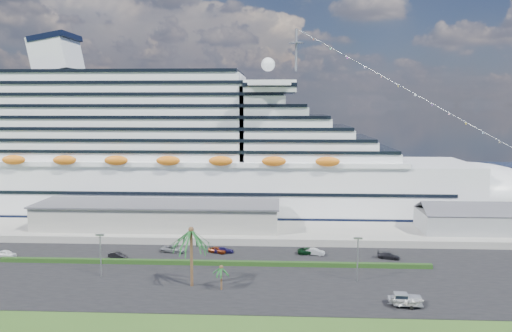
# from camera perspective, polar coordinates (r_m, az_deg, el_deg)

# --- Properties ---
(ground) EXTENTS (420.00, 420.00, 0.00)m
(ground) POSITION_cam_1_polar(r_m,az_deg,el_deg) (87.89, -1.16, -14.64)
(ground) COLOR #2F531B
(ground) RESTS_ON ground
(asphalt_lot) EXTENTS (140.00, 38.00, 0.12)m
(asphalt_lot) POSITION_cam_1_polar(r_m,az_deg,el_deg) (98.16, -0.70, -12.25)
(asphalt_lot) COLOR black
(asphalt_lot) RESTS_ON ground
(wharf) EXTENTS (240.00, 20.00, 1.80)m
(wharf) POSITION_cam_1_polar(r_m,az_deg,el_deg) (125.65, 0.13, -7.54)
(wharf) COLOR gray
(wharf) RESTS_ON ground
(water) EXTENTS (420.00, 160.00, 0.02)m
(water) POSITION_cam_1_polar(r_m,az_deg,el_deg) (214.05, 1.28, -1.74)
(water) COLOR black
(water) RESTS_ON ground
(cruise_ship) EXTENTS (191.00, 38.00, 54.00)m
(cruise_ship) POSITION_cam_1_polar(r_m,az_deg,el_deg) (148.88, -7.73, 0.85)
(cruise_ship) COLOR silver
(cruise_ship) RESTS_ON ground
(terminal_building) EXTENTS (61.00, 15.00, 6.30)m
(terminal_building) POSITION_cam_1_polar(r_m,az_deg,el_deg) (128.30, -11.15, -5.48)
(terminal_building) COLOR gray
(terminal_building) RESTS_ON wharf
(port_shed) EXTENTS (24.00, 12.31, 7.37)m
(port_shed) POSITION_cam_1_polar(r_m,az_deg,el_deg) (132.97, 23.25, -5.76)
(port_shed) COLOR gray
(port_shed) RESTS_ON wharf
(hedge) EXTENTS (88.00, 1.10, 0.90)m
(hedge) POSITION_cam_1_polar(r_m,az_deg,el_deg) (103.48, -5.03, -10.96)
(hedge) COLOR black
(hedge) RESTS_ON asphalt_lot
(lamp_post_left) EXTENTS (1.60, 0.35, 8.27)m
(lamp_post_left) POSITION_cam_1_polar(r_m,az_deg,el_deg) (99.42, -17.36, -9.13)
(lamp_post_left) COLOR gray
(lamp_post_left) RESTS_ON asphalt_lot
(lamp_post_right) EXTENTS (1.60, 0.35, 8.27)m
(lamp_post_right) POSITION_cam_1_polar(r_m,az_deg,el_deg) (94.57, 11.55, -9.78)
(lamp_post_right) COLOR gray
(lamp_post_right) RESTS_ON asphalt_lot
(palm_tall) EXTENTS (8.82, 8.82, 11.13)m
(palm_tall) POSITION_cam_1_polar(r_m,az_deg,el_deg) (89.99, -7.42, -8.01)
(palm_tall) COLOR #47301E
(palm_tall) RESTS_ON ground
(palm_short) EXTENTS (3.53, 3.53, 4.56)m
(palm_short) POSITION_cam_1_polar(r_m,az_deg,el_deg) (89.37, -3.99, -11.78)
(palm_short) COLOR #47301E
(palm_short) RESTS_ON ground
(parked_car_0) EXTENTS (4.70, 2.93, 1.49)m
(parked_car_0) POSITION_cam_1_polar(r_m,az_deg,el_deg) (120.46, -26.62, -8.95)
(parked_car_0) COLOR white
(parked_car_0) RESTS_ON asphalt_lot
(parked_car_1) EXTENTS (4.34, 2.74, 1.35)m
(parked_car_1) POSITION_cam_1_polar(r_m,az_deg,el_deg) (111.01, -15.53, -9.82)
(parked_car_1) COLOR black
(parked_car_1) RESTS_ON asphalt_lot
(parked_car_2) EXTENTS (5.86, 3.51, 1.53)m
(parked_car_2) POSITION_cam_1_polar(r_m,az_deg,el_deg) (113.03, -9.43, -9.31)
(parked_car_2) COLOR gray
(parked_car_2) RESTS_ON asphalt_lot
(parked_car_3) EXTENTS (4.48, 2.25, 1.25)m
(parked_car_3) POSITION_cam_1_polar(r_m,az_deg,el_deg) (111.24, -3.70, -9.57)
(parked_car_3) COLOR #1C164E
(parked_car_3) RESTS_ON asphalt_lot
(parked_car_4) EXTENTS (4.44, 3.05, 1.40)m
(parked_car_4) POSITION_cam_1_polar(r_m,az_deg,el_deg) (111.23, -4.41, -9.53)
(parked_car_4) COLOR #63220D
(parked_car_4) RESTS_ON asphalt_lot
(parked_car_5) EXTENTS (4.47, 2.44, 1.40)m
(parked_car_5) POSITION_cam_1_polar(r_m,az_deg,el_deg) (110.26, 6.74, -9.71)
(parked_car_5) COLOR #B1B4B8
(parked_car_5) RESTS_ON asphalt_lot
(parked_car_6) EXTENTS (4.94, 2.30, 1.37)m
(parked_car_6) POSITION_cam_1_polar(r_m,az_deg,el_deg) (110.69, 6.06, -9.64)
(parked_car_6) COLOR black
(parked_car_6) RESTS_ON asphalt_lot
(parked_car_7) EXTENTS (5.07, 3.34, 1.36)m
(parked_car_7) POSITION_cam_1_polar(r_m,az_deg,el_deg) (110.56, 14.92, -9.87)
(parked_car_7) COLOR black
(parked_car_7) RESTS_ON asphalt_lot
(pickup_truck) EXTENTS (5.41, 2.28, 1.87)m
(pickup_truck) POSITION_cam_1_polar(r_m,az_deg,el_deg) (87.23, 16.58, -14.30)
(pickup_truck) COLOR black
(pickup_truck) RESTS_ON asphalt_lot
(boat_trailer) EXTENTS (5.88, 3.92, 1.67)m
(boat_trailer) POSITION_cam_1_polar(r_m,az_deg,el_deg) (86.12, 16.97, -14.54)
(boat_trailer) COLOR gray
(boat_trailer) RESTS_ON asphalt_lot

